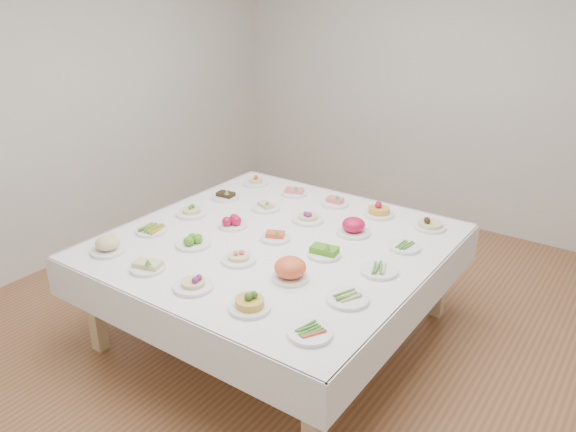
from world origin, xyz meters
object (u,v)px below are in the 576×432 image
Objects in this scene: display_table at (276,249)px; dish_24 at (430,221)px; dish_0 at (108,245)px; dish_12 at (275,236)px.

display_table is 1.14m from dish_24.
display_table is 9.44× the size of dish_0.
dish_24 is at bearing 45.05° from display_table.
dish_12 is at bearing 45.13° from dish_0.
dish_0 is 1.11× the size of dish_12.
display_table is 0.10m from dish_12.
dish_0 is at bearing -135.31° from display_table.
dish_0 is 1.13m from dish_12.
dish_12 is at bearing 143.84° from display_table.
display_table is at bearing -36.16° from dish_12.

